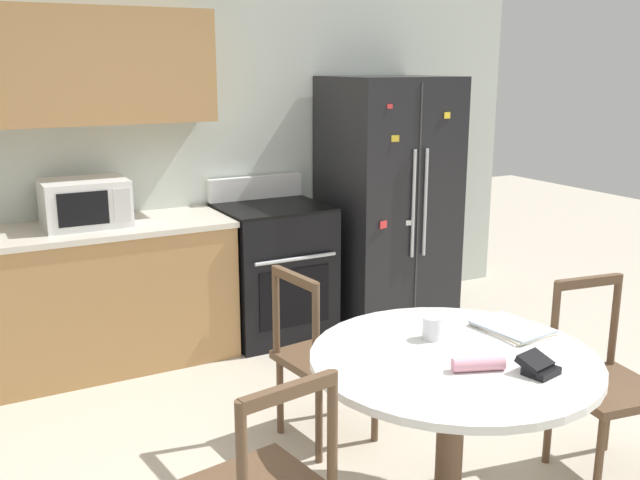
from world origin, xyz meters
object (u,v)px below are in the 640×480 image
Objects in this scene: candle_glass at (432,329)px; microwave at (85,203)px; refrigerator at (387,200)px; dining_chair_far at (322,359)px; dining_chair_right at (604,385)px; oven_range at (274,269)px; wallet at (538,366)px.

microwave is at bearing 113.99° from candle_glass.
refrigerator is 1.96× the size of dining_chair_far.
dining_chair_right is at bearing 41.52° from dining_chair_far.
candle_glass is at bearing -96.63° from oven_range.
wallet is (-0.11, -2.57, 0.31)m from oven_range.
microwave is 0.55× the size of dining_chair_far.
dining_chair_far is (0.81, -1.51, -0.61)m from microwave.
candle_glass is (-1.14, -2.05, -0.10)m from refrigerator.
wallet is (1.10, -2.63, -0.27)m from microwave.
wallet is at bearing -111.76° from refrigerator.
oven_range is at bearing 87.58° from wallet.
microwave is 2.87m from wallet.
wallet is (0.14, -0.46, -0.01)m from candle_glass.
microwave is at bearing 176.64° from refrigerator.
candle_glass reaches higher than wallet.
refrigerator is 11.89× the size of wallet.
oven_range is at bearing -67.09° from dining_chair_right.
candle_glass is at bearing -119.03° from refrigerator.
candle_glass is at bearing -66.01° from microwave.
wallet is at bearing -92.42° from oven_range.
oven_range is at bearing -3.06° from microwave.
candle_glass is 0.48m from wallet.
refrigerator is 2.32m from dining_chair_right.
microwave is (-1.21, 0.06, 0.57)m from oven_range.
dining_chair_right is (-0.31, -2.26, -0.45)m from refrigerator.
wallet is at bearing 28.81° from dining_chair_right.
oven_range is at bearing 83.37° from candle_glass.
dining_chair_right is 6.06× the size of wallet.
refrigerator is at bearing -3.36° from microwave.
dining_chair_far is 1.21m from wallet.
refrigerator is at bearing -89.05° from dining_chair_right.
wallet is (0.29, -1.13, 0.34)m from dining_chair_far.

